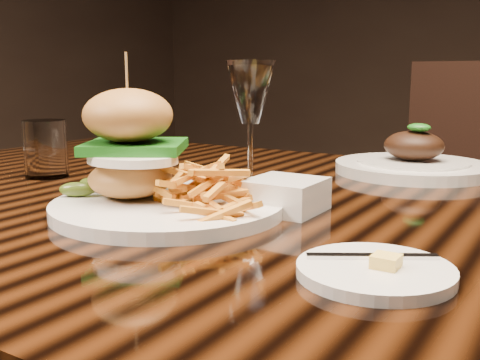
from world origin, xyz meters
The scene contains 8 objects.
dining_table centered at (0.00, 0.00, 0.67)m, with size 1.60×0.90×0.75m.
burger_plate centered at (-0.13, -0.13, 0.80)m, with size 0.28×0.28×0.19m.
side_saucer centered at (0.16, -0.21, 0.76)m, with size 0.13×0.13×0.02m.
ramekin centered at (0.00, -0.04, 0.77)m, with size 0.08×0.08×0.04m, color silver.
wine_glass centered at (-0.09, 0.02, 0.88)m, with size 0.07×0.07×0.18m.
water_tumbler centered at (-0.44, -0.04, 0.80)m, with size 0.07×0.07×0.09m, color white.
far_dish centered at (0.05, 0.31, 0.77)m, with size 0.26×0.26×0.09m.
chair_far centered at (0.07, 0.89, 0.54)m, with size 0.51×0.51×0.95m.
Camera 1 is at (0.30, -0.64, 0.91)m, focal length 42.00 mm.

